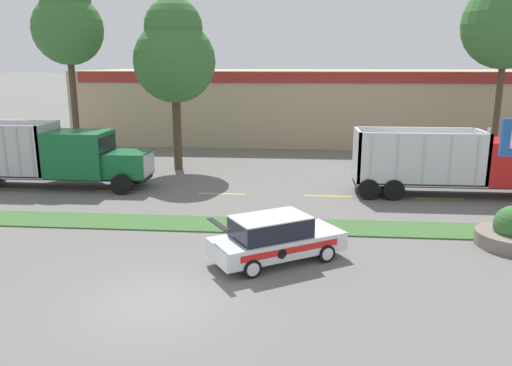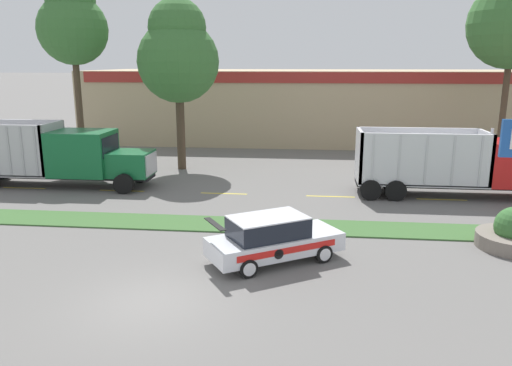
# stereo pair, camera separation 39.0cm
# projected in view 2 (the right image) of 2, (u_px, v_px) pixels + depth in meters

# --- Properties ---
(ground_plane) EXTENTS (600.00, 600.00, 0.00)m
(ground_plane) POSITION_uv_depth(u_px,v_px,m) (151.00, 302.00, 13.98)
(ground_plane) COLOR slate
(grass_verge) EXTENTS (120.00, 1.98, 0.06)m
(grass_verge) POSITION_uv_depth(u_px,v_px,m) (203.00, 223.00, 20.65)
(grass_verge) COLOR #3D6633
(grass_verge) RESTS_ON ground_plane
(centre_line_2) EXTENTS (2.40, 0.14, 0.01)m
(centre_line_2) POSITION_uv_depth(u_px,v_px,m) (24.00, 188.00, 26.60)
(centre_line_2) COLOR yellow
(centre_line_2) RESTS_ON ground_plane
(centre_line_3) EXTENTS (2.40, 0.14, 0.01)m
(centre_line_3) POSITION_uv_depth(u_px,v_px,m) (122.00, 191.00, 26.04)
(centre_line_3) COLOR yellow
(centre_line_3) RESTS_ON ground_plane
(centre_line_4) EXTENTS (2.40, 0.14, 0.01)m
(centre_line_4) POSITION_uv_depth(u_px,v_px,m) (224.00, 193.00, 25.48)
(centre_line_4) COLOR yellow
(centre_line_4) RESTS_ON ground_plane
(centre_line_5) EXTENTS (2.40, 0.14, 0.01)m
(centre_line_5) POSITION_uv_depth(u_px,v_px,m) (330.00, 196.00, 24.92)
(centre_line_5) COLOR yellow
(centre_line_5) RESTS_ON ground_plane
(centre_line_6) EXTENTS (2.40, 0.14, 0.01)m
(centre_line_6) POSITION_uv_depth(u_px,v_px,m) (442.00, 199.00, 24.36)
(centre_line_6) COLOR yellow
(centre_line_6) RESTS_ON ground_plane
(dump_truck_lead) EXTENTS (12.08, 2.70, 3.53)m
(dump_truck_lead) POSITION_uv_depth(u_px,v_px,m) (499.00, 167.00, 24.44)
(dump_truck_lead) COLOR black
(dump_truck_lead) RESTS_ON ground_plane
(dump_truck_mid) EXTENTS (11.09, 2.78, 3.44)m
(dump_truck_mid) POSITION_uv_depth(u_px,v_px,m) (66.00, 157.00, 26.64)
(dump_truck_mid) COLOR black
(dump_truck_mid) RESTS_ON ground_plane
(rally_car) EXTENTS (4.74, 3.88, 1.63)m
(rally_car) POSITION_uv_depth(u_px,v_px,m) (273.00, 238.00, 16.63)
(rally_car) COLOR silver
(rally_car) RESTS_ON ground_plane
(store_building_backdrop) EXTENTS (39.00, 12.10, 5.87)m
(store_building_backdrop) POSITION_uv_depth(u_px,v_px,m) (321.00, 105.00, 43.28)
(store_building_backdrop) COLOR tan
(store_building_backdrop) RESTS_ON ground_plane
(tree_behind_left) EXTENTS (4.17, 4.17, 11.56)m
(tree_behind_left) POSITION_uv_depth(u_px,v_px,m) (72.00, 23.00, 29.86)
(tree_behind_left) COLOR #473828
(tree_behind_left) RESTS_ON ground_plane
(tree_behind_centre) EXTENTS (4.91, 4.91, 10.25)m
(tree_behind_centre) POSITION_uv_depth(u_px,v_px,m) (178.00, 54.00, 29.79)
(tree_behind_centre) COLOR #473828
(tree_behind_centre) RESTS_ON ground_plane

